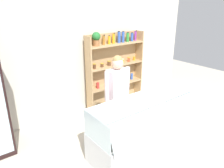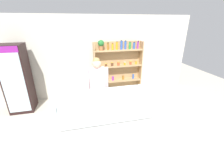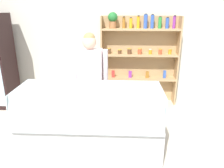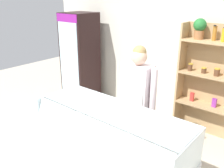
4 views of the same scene
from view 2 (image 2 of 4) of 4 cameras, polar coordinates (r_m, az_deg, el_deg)
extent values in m
plane|color=beige|center=(3.83, -0.62, -17.73)|extent=(12.00, 12.00, 0.00)
cube|color=beige|center=(5.22, -6.20, 10.00)|extent=(6.80, 0.10, 2.70)
cube|color=black|center=(5.02, -32.32, 1.57)|extent=(0.64, 0.63, 1.95)
cube|color=silver|center=(4.74, -33.42, 0.22)|extent=(0.56, 0.01, 1.75)
cube|color=#8C1E8C|center=(4.53, -35.83, 10.58)|extent=(0.60, 0.01, 0.16)
cylinder|color=#9E6623|center=(5.09, -33.76, -6.13)|extent=(0.07, 0.07, 0.21)
cylinder|color=#2D8C38|center=(5.06, -32.33, -6.29)|extent=(0.06, 0.06, 0.17)
cylinder|color=red|center=(5.01, -30.94, -6.24)|extent=(0.06, 0.06, 0.16)
cylinder|color=#2D8C38|center=(4.97, -29.56, -5.98)|extent=(0.06, 0.06, 0.19)
cylinder|color=#3356B2|center=(4.91, -34.97, -1.10)|extent=(0.06, 0.06, 0.16)
cylinder|color=#2D8C38|center=(4.86, -33.61, -0.79)|extent=(0.07, 0.07, 0.19)
cylinder|color=purple|center=(4.82, -32.14, -0.85)|extent=(0.07, 0.07, 0.16)
cylinder|color=#2D8C38|center=(4.77, -30.73, -0.51)|extent=(0.06, 0.06, 0.19)
cylinder|color=orange|center=(4.75, -36.17, 4.90)|extent=(0.05, 0.05, 0.20)
cylinder|color=#9E6623|center=(4.69, -34.16, 4.81)|extent=(0.05, 0.05, 0.14)
cylinder|color=#2D8C38|center=(4.63, -32.25, 5.39)|extent=(0.06, 0.06, 0.20)
cube|color=tan|center=(5.29, 1.96, 5.74)|extent=(1.64, 0.02, 1.89)
cube|color=tan|center=(5.01, -6.56, 4.63)|extent=(0.03, 0.28, 1.89)
cube|color=tan|center=(5.43, 10.62, 5.80)|extent=(0.03, 0.28, 1.89)
cube|color=tan|center=(5.28, 2.31, 1.39)|extent=(1.58, 0.28, 0.04)
cube|color=tan|center=(5.12, 2.40, 6.91)|extent=(1.58, 0.28, 0.04)
cube|color=tan|center=(5.00, 2.50, 12.75)|extent=(1.58, 0.28, 0.04)
cylinder|color=#996038|center=(4.86, -4.18, 13.47)|extent=(0.15, 0.15, 0.14)
sphere|color=#226C2D|center=(4.84, -4.23, 15.25)|extent=(0.20, 0.20, 0.20)
cylinder|color=#9E6623|center=(4.92, -1.56, 14.12)|extent=(0.06, 0.06, 0.22)
cylinder|color=black|center=(4.88, -1.50, 15.44)|extent=(0.04, 0.04, 0.02)
cylinder|color=orange|center=(4.93, 0.19, 14.03)|extent=(0.06, 0.06, 0.20)
cylinder|color=black|center=(4.91, 0.20, 15.27)|extent=(0.04, 0.04, 0.02)
cylinder|color=orange|center=(4.99, 1.86, 14.35)|extent=(0.06, 0.06, 0.24)
cylinder|color=black|center=(4.95, 1.97, 15.77)|extent=(0.04, 0.04, 0.02)
cylinder|color=#3356B2|center=(5.00, 3.61, 14.52)|extent=(0.08, 0.08, 0.27)
cylinder|color=black|center=(4.98, 3.63, 16.18)|extent=(0.05, 0.05, 0.02)
cylinder|color=#3356B2|center=(5.05, 5.12, 14.51)|extent=(0.07, 0.07, 0.26)
cylinder|color=black|center=(5.03, 5.20, 16.08)|extent=(0.05, 0.05, 0.02)
cylinder|color=#2D8C38|center=(5.10, 6.81, 14.29)|extent=(0.07, 0.07, 0.22)
cylinder|color=black|center=(5.08, 6.90, 15.61)|extent=(0.05, 0.05, 0.02)
cylinder|color=#3356B2|center=(5.15, 8.41, 14.22)|extent=(0.07, 0.07, 0.21)
cylinder|color=black|center=(5.14, 8.50, 15.45)|extent=(0.05, 0.05, 0.02)
cylinder|color=purple|center=(5.23, 9.82, 14.45)|extent=(0.06, 0.06, 0.24)
cylinder|color=black|center=(5.19, 10.04, 15.82)|extent=(0.04, 0.04, 0.02)
cylinder|color=brown|center=(4.95, -4.85, 7.18)|extent=(0.07, 0.07, 0.11)
cylinder|color=gold|center=(4.95, -4.89, 7.88)|extent=(0.08, 0.08, 0.01)
cylinder|color=brown|center=(5.01, -2.30, 7.26)|extent=(0.08, 0.08, 0.08)
cylinder|color=gold|center=(4.99, -2.30, 7.76)|extent=(0.08, 0.08, 0.01)
cylinder|color=brown|center=(5.03, 0.05, 7.51)|extent=(0.09, 0.09, 0.10)
cylinder|color=gold|center=(5.03, 0.02, 8.18)|extent=(0.09, 0.09, 0.01)
cylinder|color=#BF4C2D|center=(5.08, 2.48, 7.65)|extent=(0.08, 0.08, 0.11)
cylinder|color=gold|center=(5.08, 2.44, 8.36)|extent=(0.09, 0.09, 0.01)
cylinder|color=orange|center=(5.15, 4.86, 7.72)|extent=(0.07, 0.07, 0.09)
cylinder|color=silver|center=(5.15, 4.84, 8.32)|extent=(0.07, 0.07, 0.01)
cylinder|color=#BF4C2D|center=(5.22, 7.07, 7.86)|extent=(0.07, 0.07, 0.10)
cylinder|color=gold|center=(5.21, 7.05, 8.52)|extent=(0.07, 0.07, 0.01)
cylinder|color=orange|center=(5.31, 9.10, 7.96)|extent=(0.07, 0.07, 0.09)
cylinder|color=gold|center=(5.29, 9.17, 8.49)|extent=(0.07, 0.07, 0.01)
cube|color=red|center=(5.13, -3.74, 1.84)|extent=(0.07, 0.05, 0.15)
cube|color=purple|center=(5.21, 0.33, 2.16)|extent=(0.07, 0.05, 0.15)
cube|color=#9E6623|center=(5.30, 4.27, 2.45)|extent=(0.07, 0.04, 0.14)
cube|color=#3356B2|center=(5.42, 8.06, 2.88)|extent=(0.06, 0.04, 0.17)
cube|color=silver|center=(3.68, -2.49, -14.12)|extent=(2.02, 0.75, 0.55)
cube|color=white|center=(3.52, -2.57, -10.27)|extent=(1.96, 0.69, 0.03)
cube|color=silver|center=(3.11, -1.35, -10.56)|extent=(1.98, 0.16, 0.47)
cube|color=silver|center=(3.35, -2.86, -3.61)|extent=(1.98, 0.59, 0.01)
cube|color=silver|center=(3.40, -19.60, -8.92)|extent=(0.01, 0.71, 0.45)
cube|color=silver|center=(3.70, 12.80, -5.39)|extent=(0.01, 0.71, 0.45)
cube|color=beige|center=(3.54, -15.74, -10.26)|extent=(0.16, 0.12, 0.04)
cube|color=white|center=(3.35, -15.82, -12.26)|extent=(0.05, 0.03, 0.02)
cube|color=beige|center=(3.53, -10.56, -9.78)|extent=(0.17, 0.13, 0.05)
cube|color=white|center=(3.34, -10.30, -11.79)|extent=(0.05, 0.03, 0.02)
cube|color=tan|center=(3.55, -5.40, -9.25)|extent=(0.16, 0.12, 0.05)
cube|color=white|center=(3.36, -4.82, -11.22)|extent=(0.05, 0.03, 0.02)
cube|color=tan|center=(3.60, -0.36, -8.64)|extent=(0.16, 0.11, 0.05)
cube|color=white|center=(3.41, 0.52, -10.57)|extent=(0.05, 0.03, 0.02)
cube|color=beige|center=(3.67, 4.50, -8.03)|extent=(0.16, 0.13, 0.05)
cube|color=white|center=(3.49, 5.64, -9.86)|extent=(0.05, 0.03, 0.02)
cube|color=tan|center=(3.77, 9.12, -7.35)|extent=(0.16, 0.11, 0.06)
cube|color=white|center=(3.59, 10.47, -9.11)|extent=(0.05, 0.03, 0.02)
cylinder|color=#C1706B|center=(3.35, -16.56, -11.42)|extent=(0.16, 0.16, 0.14)
cylinder|color=#C1706B|center=(3.33, -12.73, -11.07)|extent=(0.19, 0.15, 0.15)
cylinder|color=white|center=(3.49, 5.92, -8.18)|extent=(0.07, 0.07, 0.23)
cylinder|color=white|center=(3.52, 7.48, -7.97)|extent=(0.07, 0.07, 0.23)
cylinder|color=#2D2D38|center=(4.14, -6.46, -7.82)|extent=(0.13, 0.13, 0.78)
cylinder|color=#2D2D38|center=(4.16, -4.08, -7.57)|extent=(0.13, 0.13, 0.78)
cube|color=silver|center=(3.85, -5.64, 1.45)|extent=(0.39, 0.24, 0.64)
cube|color=white|center=(3.87, -5.18, -3.93)|extent=(0.33, 0.01, 1.20)
cylinder|color=silver|center=(3.81, -9.33, 1.58)|extent=(0.09, 0.09, 0.58)
cylinder|color=silver|center=(3.87, -2.04, 2.21)|extent=(0.09, 0.09, 0.58)
sphere|color=#D8AD8E|center=(3.71, -5.90, 7.73)|extent=(0.22, 0.22, 0.22)
sphere|color=#997A47|center=(3.71, -5.95, 8.59)|extent=(0.19, 0.19, 0.19)
camera|label=1|loc=(2.06, -89.85, 3.34)|focal=35.00mm
camera|label=3|loc=(1.08, 62.27, -14.27)|focal=35.00mm
camera|label=4|loc=(2.43, 56.54, 9.24)|focal=40.00mm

